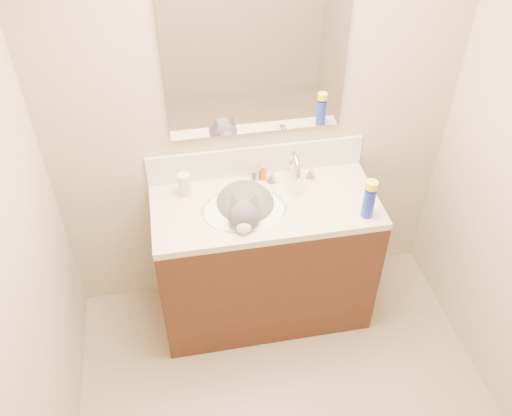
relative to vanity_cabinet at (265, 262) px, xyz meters
name	(u,v)px	position (x,y,z in m)	size (l,w,h in m)	color
room_shell	(328,250)	(0.00, -0.97, 1.08)	(2.24, 2.54, 2.52)	#BBA98B
vanity_cabinet	(265,262)	(0.00, 0.00, 0.00)	(1.20, 0.55, 0.82)	#3E1F11
counter_slab	(265,206)	(0.00, 0.00, 0.43)	(1.20, 0.55, 0.04)	beige
basin	(244,220)	(-0.12, -0.03, 0.38)	(0.45, 0.36, 0.14)	white
faucet	(293,171)	(0.18, 0.14, 0.54)	(0.28, 0.20, 0.21)	silver
cat	(245,209)	(-0.11, 0.00, 0.43)	(0.38, 0.48, 0.34)	#4E4C4E
backsplash	(256,160)	(0.00, 0.26, 0.54)	(1.20, 0.02, 0.18)	silver
mirror	(256,61)	(0.00, 0.26, 1.13)	(0.90, 0.02, 0.80)	white
pill_bottle	(184,184)	(-0.41, 0.16, 0.51)	(0.07, 0.07, 0.12)	silver
pill_label	(184,187)	(-0.41, 0.16, 0.50)	(0.07, 0.07, 0.04)	orange
silver_jar	(255,174)	(-0.02, 0.22, 0.48)	(0.06, 0.06, 0.06)	#B7B7BC
amber_bottle	(263,173)	(0.03, 0.21, 0.49)	(0.04, 0.04, 0.09)	orange
toothbrush	(281,198)	(0.09, 0.03, 0.46)	(0.02, 0.15, 0.01)	silver
toothbrush_head	(281,197)	(0.09, 0.03, 0.46)	(0.02, 0.03, 0.02)	#6AAFE2
spray_can	(368,203)	(0.49, -0.19, 0.53)	(0.06, 0.06, 0.17)	#1B2BC1
spray_cap	(372,185)	(0.49, -0.19, 0.65)	(0.06, 0.06, 0.04)	yellow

